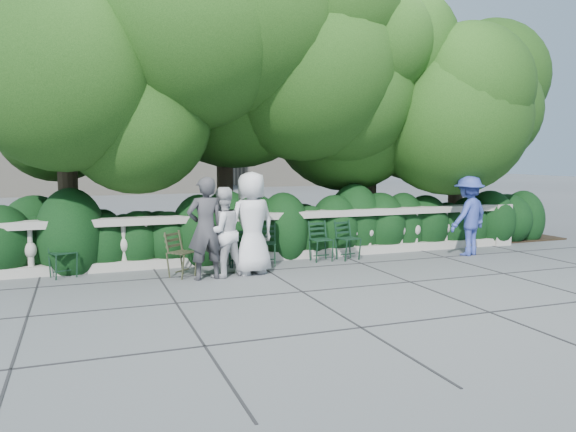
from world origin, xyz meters
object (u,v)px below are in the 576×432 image
object	(u,v)px
chair_a	(67,279)
chair_e	(324,262)
chair_d	(241,267)
person_older_blue	(469,215)
chair_f	(352,261)
person_businessman	(252,223)
chair_c	(240,268)
person_casual_man	(222,232)
chair_b	(266,267)
chair_weathered	(189,278)
person_woman_grey	(206,228)

from	to	relation	value
chair_a	chair_e	size ratio (longest dim) A/B	1.00
chair_d	person_older_blue	distance (m)	5.11
chair_f	person_businessman	distance (m)	2.55
chair_c	person_older_blue	xyz separation A→B (m)	(5.05, -0.40, 0.87)
chair_e	chair_f	bearing A→B (deg)	-6.56
chair_a	person_casual_man	bearing A→B (deg)	-36.64
person_older_blue	person_casual_man	bearing A→B (deg)	-17.22
chair_b	chair_c	distance (m)	0.51
chair_weathered	person_older_blue	world-z (taller)	person_older_blue
chair_d	chair_e	world-z (taller)	same
chair_f	chair_weathered	bearing A→B (deg)	175.99
chair_weathered	person_businessman	xyz separation A→B (m)	(1.16, -0.06, 0.94)
chair_b	chair_weathered	size ratio (longest dim) A/B	1.00
chair_b	person_woman_grey	size ratio (longest dim) A/B	0.47
chair_b	person_businessman	distance (m)	1.17
chair_b	chair_f	bearing A→B (deg)	17.28
chair_b	person_older_blue	size ratio (longest dim) A/B	0.48
chair_f	person_older_blue	bearing A→B (deg)	-17.36
chair_d	chair_e	distance (m)	1.74
chair_e	person_casual_man	bearing A→B (deg)	-167.42
chair_a	chair_f	world-z (taller)	same
chair_c	chair_d	distance (m)	0.03
person_casual_man	chair_c	bearing A→B (deg)	-145.48
chair_f	chair_weathered	distance (m)	3.50
chair_weathered	chair_a	bearing A→B (deg)	121.86
chair_b	chair_e	bearing A→B (deg)	19.06
chair_b	person_older_blue	bearing A→B (deg)	14.25
person_woman_grey	chair_f	bearing A→B (deg)	-173.78
chair_b	person_casual_man	distance (m)	1.41
chair_weathered	person_casual_man	bearing A→B (deg)	-48.72
chair_b	chair_d	world-z (taller)	same
chair_a	chair_weathered	xyz separation A→B (m)	(2.04, -0.68, 0.00)
chair_d	chair_b	bearing A→B (deg)	-23.45
person_woman_grey	person_casual_man	distance (m)	0.36
chair_weathered	person_woman_grey	distance (m)	0.97
person_businessman	person_older_blue	xyz separation A→B (m)	(4.99, 0.24, -0.07)
chair_c	person_businessman	bearing A→B (deg)	-73.85
chair_c	chair_e	distance (m)	1.77
chair_b	person_casual_man	xyz separation A→B (m)	(-1.01, -0.57, 0.81)
chair_b	person_woman_grey	distance (m)	1.75
chair_e	chair_weathered	size ratio (longest dim) A/B	1.00
person_businessman	person_casual_man	bearing A→B (deg)	-10.36
chair_f	chair_weathered	world-z (taller)	same
chair_weathered	person_casual_man	size ratio (longest dim) A/B	0.52
chair_d	person_businessman	bearing A→B (deg)	-97.06
chair_e	person_woman_grey	bearing A→B (deg)	-166.60
chair_a	person_businessman	world-z (taller)	person_businessman
chair_a	chair_f	size ratio (longest dim) A/B	1.00
chair_weathered	person_businessman	bearing A→B (deg)	-42.84
chair_d	person_older_blue	world-z (taller)	person_older_blue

